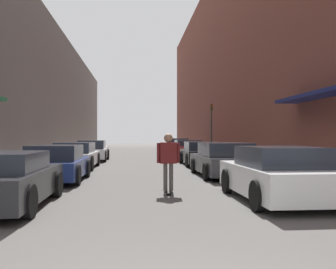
% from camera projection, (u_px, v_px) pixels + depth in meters
% --- Properties ---
extents(ground, '(118.76, 118.76, 0.00)m').
position_uv_depth(ground, '(141.00, 161.00, 23.92)').
color(ground, '#4C4947').
extents(curb_strip_left, '(1.80, 53.98, 0.12)m').
position_uv_depth(curb_strip_left, '(74.00, 156.00, 28.84)').
color(curb_strip_left, gray).
rests_on(curb_strip_left, ground).
extents(curb_strip_right, '(1.80, 53.98, 0.12)m').
position_uv_depth(curb_strip_right, '(204.00, 155.00, 29.74)').
color(curb_strip_right, gray).
rests_on(curb_strip_right, ground).
extents(building_row_left, '(4.90, 53.98, 9.70)m').
position_uv_depth(building_row_left, '(35.00, 93.00, 28.60)').
color(building_row_left, '#564C47').
rests_on(building_row_left, ground).
extents(building_row_right, '(4.90, 53.98, 15.00)m').
position_uv_depth(building_row_right, '(239.00, 62.00, 30.03)').
color(building_row_right, brown).
rests_on(building_row_right, ground).
extents(parked_car_left_0, '(1.90, 4.17, 1.21)m').
position_uv_depth(parked_car_left_0, '(4.00, 180.00, 8.16)').
color(parked_car_left_0, '#232326').
rests_on(parked_car_left_0, ground).
extents(parked_car_left_1, '(1.93, 3.99, 1.25)m').
position_uv_depth(parked_car_left_1, '(56.00, 164.00, 12.82)').
color(parked_car_left_1, navy).
rests_on(parked_car_left_1, ground).
extents(parked_car_left_2, '(1.96, 4.80, 1.26)m').
position_uv_depth(parked_car_left_2, '(76.00, 156.00, 18.02)').
color(parked_car_left_2, silver).
rests_on(parked_car_left_2, ground).
extents(parked_car_left_3, '(1.92, 4.01, 1.30)m').
position_uv_depth(parked_car_left_3, '(92.00, 151.00, 23.56)').
color(parked_car_left_3, '#B7B7BC').
rests_on(parked_car_left_3, ground).
extents(parked_car_right_0, '(2.01, 4.09, 1.31)m').
position_uv_depth(parked_car_right_0, '(278.00, 175.00, 8.97)').
color(parked_car_right_0, silver).
rests_on(parked_car_right_0, ground).
extents(parked_car_right_1, '(2.07, 4.44, 1.30)m').
position_uv_depth(parked_car_right_1, '(224.00, 160.00, 14.49)').
color(parked_car_right_1, '#232326').
rests_on(parked_car_right_1, ground).
extents(parked_car_right_2, '(1.89, 4.41, 1.26)m').
position_uv_depth(parked_car_right_2, '(200.00, 154.00, 20.11)').
color(parked_car_right_2, black).
rests_on(parked_car_right_2, ground).
extents(parked_car_right_3, '(1.99, 4.65, 1.30)m').
position_uv_depth(parked_car_right_3, '(187.00, 149.00, 25.84)').
color(parked_car_right_3, maroon).
rests_on(parked_car_right_3, ground).
extents(parked_car_right_4, '(1.96, 4.49, 1.38)m').
position_uv_depth(parked_car_right_4, '(177.00, 147.00, 31.49)').
color(parked_car_right_4, navy).
rests_on(parked_car_right_4, ground).
extents(skateboarder, '(0.62, 0.78, 1.62)m').
position_uv_depth(skateboarder, '(168.00, 157.00, 10.10)').
color(skateboarder, black).
rests_on(skateboarder, ground).
extents(traffic_light, '(0.16, 0.22, 3.61)m').
position_uv_depth(traffic_light, '(211.00, 125.00, 25.26)').
color(traffic_light, '#2D2D2D').
rests_on(traffic_light, curb_strip_right).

